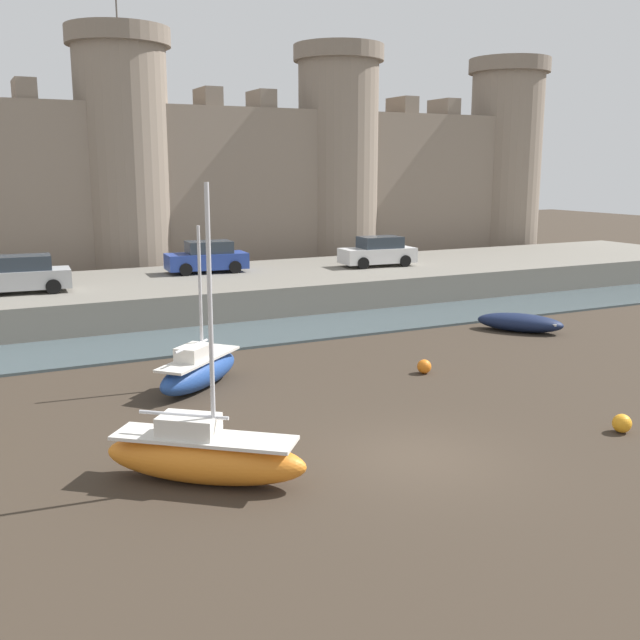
% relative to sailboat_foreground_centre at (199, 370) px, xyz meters
% --- Properties ---
extents(ground_plane, '(160.00, 160.00, 0.00)m').
position_rel_sailboat_foreground_centre_xyz_m(ground_plane, '(2.90, -7.89, -0.59)').
color(ground_plane, '#382D23').
extents(water_channel, '(80.00, 4.50, 0.10)m').
position_rel_sailboat_foreground_centre_xyz_m(water_channel, '(2.90, 6.30, -0.54)').
color(water_channel, '#47565B').
rests_on(water_channel, ground).
extents(quay_road, '(68.05, 10.00, 1.46)m').
position_rel_sailboat_foreground_centre_xyz_m(quay_road, '(2.90, 13.55, 0.14)').
color(quay_road, slate).
rests_on(quay_road, ground).
extents(castle, '(61.89, 5.84, 17.47)m').
position_rel_sailboat_foreground_centre_xyz_m(castle, '(2.90, 22.73, 5.82)').
color(castle, gray).
rests_on(castle, ground).
extents(sailboat_foreground_centre, '(3.81, 3.58, 5.06)m').
position_rel_sailboat_foreground_centre_xyz_m(sailboat_foreground_centre, '(0.00, 0.00, 0.00)').
color(sailboat_foreground_centre, '#234793').
rests_on(sailboat_foreground_centre, ground).
extents(sailboat_foreground_right, '(4.32, 3.84, 6.50)m').
position_rel_sailboat_foreground_centre_xyz_m(sailboat_foreground_right, '(-2.09, -6.97, 0.05)').
color(sailboat_foreground_right, orange).
rests_on(sailboat_foreground_right, ground).
extents(rowboat_foreground_left, '(3.21, 3.64, 0.76)m').
position_rel_sailboat_foreground_centre_xyz_m(rowboat_foreground_left, '(14.59, 1.91, -0.19)').
color(rowboat_foreground_left, '#141E3D').
rests_on(rowboat_foreground_left, ground).
extents(mooring_buoy_near_shore, '(0.49, 0.49, 0.49)m').
position_rel_sailboat_foreground_centre_xyz_m(mooring_buoy_near_shore, '(8.64, -8.82, -0.34)').
color(mooring_buoy_near_shore, orange).
rests_on(mooring_buoy_near_shore, ground).
extents(mooring_buoy_near_channel, '(0.48, 0.48, 0.48)m').
position_rel_sailboat_foreground_centre_xyz_m(mooring_buoy_near_channel, '(7.26, -1.76, -0.35)').
color(mooring_buoy_near_channel, orange).
rests_on(mooring_buoy_near_channel, ground).
extents(car_quay_east, '(4.21, 2.11, 1.62)m').
position_rel_sailboat_foreground_centre_xyz_m(car_quay_east, '(-3.96, 12.45, 1.65)').
color(car_quay_east, '#B2B5B7').
rests_on(car_quay_east, quay_road).
extents(car_quay_centre_west, '(4.21, 2.11, 1.62)m').
position_rel_sailboat_foreground_centre_xyz_m(car_quay_centre_west, '(14.41, 13.27, 1.65)').
color(car_quay_centre_west, silver).
rests_on(car_quay_centre_west, quay_road).
extents(car_quay_west, '(4.21, 2.11, 1.62)m').
position_rel_sailboat_foreground_centre_xyz_m(car_quay_west, '(5.22, 15.01, 1.65)').
color(car_quay_west, '#263F99').
rests_on(car_quay_west, quay_road).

